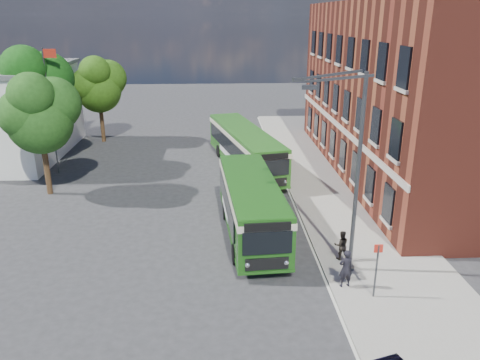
{
  "coord_description": "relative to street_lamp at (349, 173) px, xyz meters",
  "views": [
    {
      "loc": [
        -0.71,
        -20.45,
        11.1
      ],
      "look_at": [
        0.54,
        4.61,
        2.2
      ],
      "focal_mm": 35.0,
      "sensor_mm": 36.0,
      "label": 1
    }
  ],
  "objects": [
    {
      "name": "bus_stop_sign",
      "position": [
        0.76,
        -2.2,
        -3.28
      ],
      "size": [
        0.35,
        0.08,
        2.52
      ],
      "color": "#393C3F",
      "rests_on": "ground"
    },
    {
      "name": "pedestrian_a",
      "position": [
        -0.24,
        -1.39,
        -3.78
      ],
      "size": [
        0.7,
        0.53,
        1.72
      ],
      "primitive_type": "imported",
      "rotation": [
        0.0,
        0.0,
        3.35
      ],
      "color": "black",
      "rests_on": "pavement"
    },
    {
      "name": "street_lamp",
      "position": [
        0.0,
        0.0,
        0.0
      ],
      "size": [
        2.96,
        2.38,
        9.0
      ],
      "color": "#393C3F",
      "rests_on": "ground"
    },
    {
      "name": "brick_office",
      "position": [
        9.16,
        14.0,
        2.18
      ],
      "size": [
        12.1,
        26.0,
        14.2
      ],
      "color": "maroon",
      "rests_on": "ground"
    },
    {
      "name": "tree_left",
      "position": [
        -16.52,
        10.73,
        0.6
      ],
      "size": [
        4.7,
        4.47,
        7.94
      ],
      "color": "#3A2515",
      "rests_on": "ground"
    },
    {
      "name": "pedestrian_b",
      "position": [
        0.19,
        0.96,
        -3.92
      ],
      "size": [
        0.73,
        0.58,
        1.44
      ],
      "primitive_type": "imported",
      "rotation": [
        0.0,
        0.0,
        3.09
      ],
      "color": "black",
      "rests_on": "pavement"
    },
    {
      "name": "white_building",
      "position": [
        -22.84,
        20.0,
        -1.13
      ],
      "size": [
        9.4,
        13.4,
        7.3
      ],
      "color": "silver",
      "rests_on": "ground"
    },
    {
      "name": "ground",
      "position": [
        -4.84,
        2.0,
        -4.79
      ],
      "size": [
        120.0,
        120.0,
        0.0
      ],
      "primitive_type": "plane",
      "color": "#2B2B2E",
      "rests_on": "ground"
    },
    {
      "name": "tree_right",
      "position": [
        -16.0,
        24.08,
        0.5
      ],
      "size": [
        4.62,
        4.39,
        7.8
      ],
      "color": "#3A2515",
      "rests_on": "ground"
    },
    {
      "name": "kerb_line",
      "position": [
        -0.89,
        10.0,
        -4.79
      ],
      "size": [
        0.12,
        48.0,
        0.01
      ],
      "primitive_type": "cube",
      "color": "beige",
      "rests_on": "ground"
    },
    {
      "name": "bus_rear",
      "position": [
        -3.5,
        15.54,
        -2.96
      ],
      "size": [
        5.36,
        12.76,
        3.02
      ],
      "color": "#27631B",
      "rests_on": "ground"
    },
    {
      "name": "bus_front",
      "position": [
        -3.84,
        4.13,
        -2.96
      ],
      "size": [
        3.22,
        10.05,
        3.02
      ],
      "color": "#1C5114",
      "rests_on": "ground"
    },
    {
      "name": "flagpole",
      "position": [
        -17.29,
        15.0,
        0.15
      ],
      "size": [
        0.95,
        0.1,
        9.0
      ],
      "color": "#393C3F",
      "rests_on": "ground"
    },
    {
      "name": "tree_mid",
      "position": [
        -18.77,
        16.08,
        1.44
      ],
      "size": [
        5.43,
        5.17,
        9.18
      ],
      "color": "#3A2515",
      "rests_on": "ground"
    },
    {
      "name": "pavement",
      "position": [
        2.16,
        10.0,
        -4.72
      ],
      "size": [
        6.0,
        48.0,
        0.15
      ],
      "primitive_type": "cube",
      "color": "gray",
      "rests_on": "ground"
    }
  ]
}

